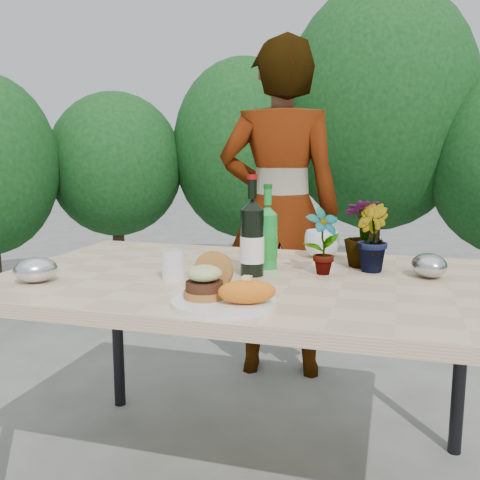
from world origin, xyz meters
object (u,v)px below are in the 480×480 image
(patio_table, at_px, (247,292))
(person, at_px, (280,212))
(dinner_plate, at_px, (224,302))
(wine_bottle, at_px, (252,239))

(patio_table, relative_size, person, 0.94)
(patio_table, xyz_separation_m, person, (-0.10, 1.01, 0.16))
(dinner_plate, distance_m, wine_bottle, 0.37)
(patio_table, xyz_separation_m, wine_bottle, (0.02, 0.01, 0.18))
(patio_table, relative_size, wine_bottle, 4.88)
(dinner_plate, relative_size, person, 0.16)
(patio_table, distance_m, wine_bottle, 0.18)
(person, bearing_deg, wine_bottle, 87.15)
(patio_table, relative_size, dinner_plate, 5.71)
(patio_table, xyz_separation_m, dinner_plate, (0.03, -0.35, 0.06))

